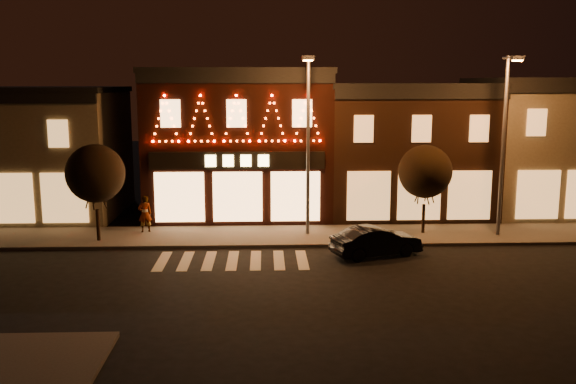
{
  "coord_description": "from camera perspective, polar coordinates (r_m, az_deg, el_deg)",
  "views": [
    {
      "loc": [
        1.41,
        -21.99,
        7.56
      ],
      "look_at": [
        2.39,
        4.0,
        2.98
      ],
      "focal_mm": 38.99,
      "sensor_mm": 36.0,
      "label": 1
    }
  ],
  "objects": [
    {
      "name": "tree_left",
      "position": [
        30.53,
        -17.16,
        1.62
      ],
      "size": [
        2.74,
        2.74,
        4.58
      ],
      "rotation": [
        0.0,
        0.0,
        -0.07
      ],
      "color": "black",
      "rests_on": "sidewalk_far"
    },
    {
      "name": "building_left",
      "position": [
        38.95,
        -23.9,
        3.39
      ],
      "size": [
        12.2,
        8.28,
        7.3
      ],
      "color": "#655C47",
      "rests_on": "ground"
    },
    {
      "name": "pedestrian",
      "position": [
        32.06,
        -12.91,
        -1.95
      ],
      "size": [
        0.78,
        0.65,
        1.84
      ],
      "primitive_type": "imported",
      "rotation": [
        0.0,
        0.0,
        3.49
      ],
      "color": "gray",
      "rests_on": "sidewalk_far"
    },
    {
      "name": "streetlamp_mid",
      "position": [
        30.02,
        1.84,
        5.52
      ],
      "size": [
        0.56,
        1.98,
        8.65
      ],
      "rotation": [
        0.0,
        0.0,
        0.08
      ],
      "color": "#59595E",
      "rests_on": "sidewalk_far"
    },
    {
      "name": "building_pulp",
      "position": [
        36.15,
        -4.4,
        4.57
      ],
      "size": [
        10.2,
        8.34,
        8.3
      ],
      "color": "black",
      "rests_on": "ground"
    },
    {
      "name": "streetlamp_right",
      "position": [
        31.51,
        19.19,
        5.17
      ],
      "size": [
        0.62,
        1.98,
        8.63
      ],
      "rotation": [
        0.0,
        0.0,
        0.14
      ],
      "color": "#59595E",
      "rests_on": "sidewalk_far"
    },
    {
      "name": "tree_right",
      "position": [
        31.44,
        12.4,
        1.83
      ],
      "size": [
        2.63,
        2.63,
        4.39
      ],
      "rotation": [
        0.0,
        0.0,
        0.2
      ],
      "color": "black",
      "rests_on": "sidewalk_far"
    },
    {
      "name": "building_right_a",
      "position": [
        37.07,
        10.49,
        3.94
      ],
      "size": [
        9.2,
        8.28,
        7.5
      ],
      "color": "black",
      "rests_on": "ground"
    },
    {
      "name": "sidewalk_far",
      "position": [
        30.91,
        -1.0,
        -4.03
      ],
      "size": [
        44.0,
        4.0,
        0.15
      ],
      "primitive_type": "cube",
      "color": "#47423D",
      "rests_on": "ground"
    },
    {
      "name": "ground",
      "position": [
        23.29,
        -5.58,
        -9.0
      ],
      "size": [
        120.0,
        120.0,
        0.0
      ],
      "primitive_type": "plane",
      "color": "black",
      "rests_on": "ground"
    },
    {
      "name": "building_right_b",
      "position": [
        40.0,
        23.21,
        3.95
      ],
      "size": [
        9.2,
        8.28,
        7.8
      ],
      "color": "#655C47",
      "rests_on": "ground"
    },
    {
      "name": "dark_sedan",
      "position": [
        27.81,
        8.05,
        -4.48
      ],
      "size": [
        4.23,
        2.64,
        1.32
      ],
      "primitive_type": "imported",
      "rotation": [
        0.0,
        0.0,
        1.91
      ],
      "color": "black",
      "rests_on": "ground"
    }
  ]
}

